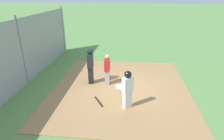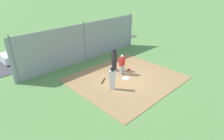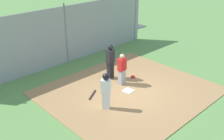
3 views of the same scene
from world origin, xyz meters
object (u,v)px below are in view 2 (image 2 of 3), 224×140
(umpire, at_px, (114,59))
(catcher_mask, at_px, (129,69))
(catcher, at_px, (122,64))
(runner, at_px, (112,77))
(parked_car_red, at_px, (109,32))
(home_plate, at_px, (126,78))
(baseball_bat, at_px, (103,81))
(parked_car_white, at_px, (27,51))

(umpire, relative_size, catcher_mask, 7.42)
(catcher, bearing_deg, umpire, 175.11)
(runner, relative_size, parked_car_red, 0.37)
(home_plate, xyz_separation_m, baseball_bat, (1.45, -0.82, 0.02))
(catcher, height_order, catcher_mask, catcher)
(home_plate, xyz_separation_m, catcher, (-0.27, -0.68, 0.78))
(umpire, distance_m, parked_car_white, 8.21)
(baseball_bat, bearing_deg, home_plate, 119.13)
(catcher_mask, distance_m, parked_car_white, 9.28)
(runner, relative_size, parked_car_white, 0.37)
(runner, bearing_deg, parked_car_red, 12.27)
(catcher, bearing_deg, catcher_mask, 91.99)
(home_plate, height_order, umpire, umpire)
(runner, bearing_deg, baseball_bat, 42.84)
(runner, xyz_separation_m, catcher_mask, (-2.85, -1.12, -0.83))
(baseball_bat, bearing_deg, umpire, 170.10)
(baseball_bat, distance_m, parked_car_white, 8.26)
(home_plate, distance_m, catcher, 1.08)
(catcher, bearing_deg, parked_car_white, -158.48)
(home_plate, relative_size, umpire, 0.25)
(home_plate, bearing_deg, parked_car_white, -68.89)
(runner, height_order, catcher_mask, runner)
(home_plate, xyz_separation_m, catcher_mask, (-1.15, -0.76, 0.05))
(catcher, xyz_separation_m, parked_car_white, (3.68, -8.15, -0.21))
(catcher, relative_size, parked_car_red, 0.36)
(catcher, distance_m, catcher_mask, 1.15)
(runner, xyz_separation_m, parked_car_white, (1.71, -9.19, -0.31))
(parked_car_white, bearing_deg, parked_car_red, 177.03)
(baseball_bat, xyz_separation_m, parked_car_red, (-7.92, -7.77, 0.55))
(baseball_bat, distance_m, catcher_mask, 2.60)
(runner, bearing_deg, home_plate, -23.38)
(baseball_bat, bearing_deg, catcher, 144.02)
(runner, bearing_deg, catcher_mask, -13.93)
(catcher_mask, height_order, parked_car_red, parked_car_red)
(baseball_bat, bearing_deg, catcher_mask, 147.18)
(home_plate, relative_size, parked_car_white, 0.10)
(catcher, bearing_deg, home_plate, -24.42)
(runner, height_order, parked_car_red, runner)
(catcher, bearing_deg, runner, -64.89)
(runner, bearing_deg, catcher, -7.45)
(catcher_mask, relative_size, parked_car_white, 0.06)
(home_plate, height_order, parked_car_red, parked_car_red)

